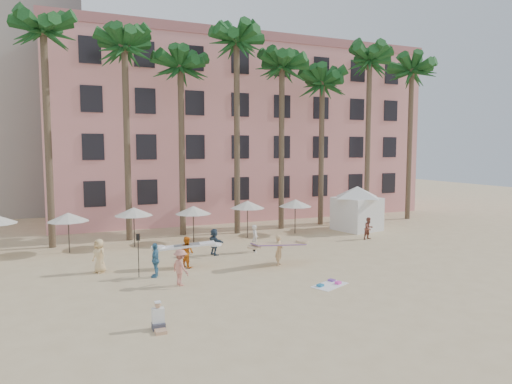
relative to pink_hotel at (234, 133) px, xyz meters
The scene contains 11 objects.
ground 28.09m from the pink_hotel, 105.07° to the right, with size 120.00×120.00×0.00m, color #D1B789.
pink_hotel is the anchor object (origin of this frame).
palm_row 13.71m from the pink_hotel, 120.56° to the right, with size 44.40×5.40×16.30m.
umbrella_row 17.73m from the pink_hotel, 126.53° to the right, with size 22.50×2.70×2.73m.
cabana 16.08m from the pink_hotel, 69.53° to the right, with size 5.29×5.29×3.50m.
beach_towel 27.37m from the pink_hotel, 100.29° to the right, with size 2.05×1.64×0.14m.
carrier_yellow 23.24m from the pink_hotel, 103.86° to the right, with size 3.27×1.15×1.73m.
carrier_white 23.42m from the pink_hotel, 116.97° to the right, with size 3.16×1.27×1.70m.
beachgoers 22.65m from the pink_hotel, 113.50° to the right, with size 19.31×6.73×1.79m.
paddle 25.37m from the pink_hotel, 121.66° to the right, with size 0.18×0.04×2.23m.
seated_man 31.86m from the pink_hotel, 115.36° to the right, with size 0.44×0.78×1.01m.
Camera 1 is at (-9.23, -17.89, 6.50)m, focal length 32.00 mm.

